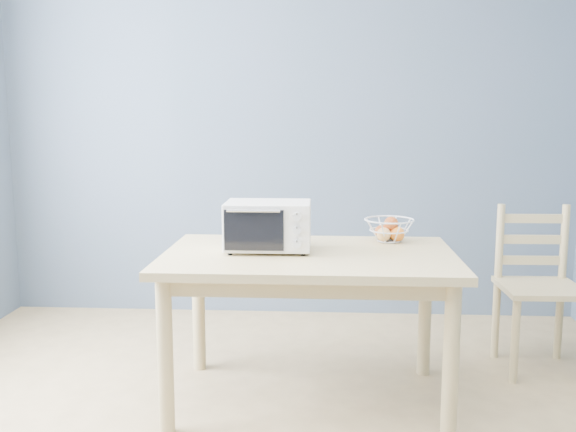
# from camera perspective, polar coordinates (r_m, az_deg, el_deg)

# --- Properties ---
(room) EXTENTS (4.01, 4.51, 2.61)m
(room) POSITION_cam_1_polar(r_m,az_deg,el_deg) (2.25, -3.39, 6.32)
(room) COLOR tan
(room) RESTS_ON ground
(dining_table) EXTENTS (1.40, 0.90, 0.75)m
(dining_table) POSITION_cam_1_polar(r_m,az_deg,el_deg) (3.11, 1.87, -5.10)
(dining_table) COLOR tan
(dining_table) RESTS_ON ground
(toaster_oven) EXTENTS (0.41, 0.31, 0.24)m
(toaster_oven) POSITION_cam_1_polar(r_m,az_deg,el_deg) (3.11, -2.08, -0.81)
(toaster_oven) COLOR white
(toaster_oven) RESTS_ON dining_table
(fruit_basket) EXTENTS (0.34, 0.34, 0.13)m
(fruit_basket) POSITION_cam_1_polar(r_m,az_deg,el_deg) (3.39, 8.95, -1.21)
(fruit_basket) COLOR silver
(fruit_basket) RESTS_ON dining_table
(dining_chair) EXTENTS (0.43, 0.43, 0.91)m
(dining_chair) POSITION_cam_1_polar(r_m,az_deg,el_deg) (3.84, 21.32, -6.13)
(dining_chair) COLOR tan
(dining_chair) RESTS_ON ground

